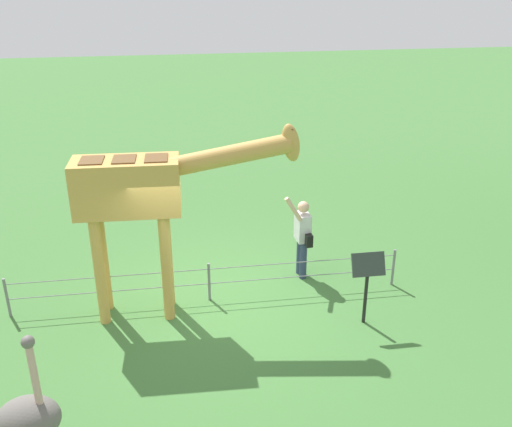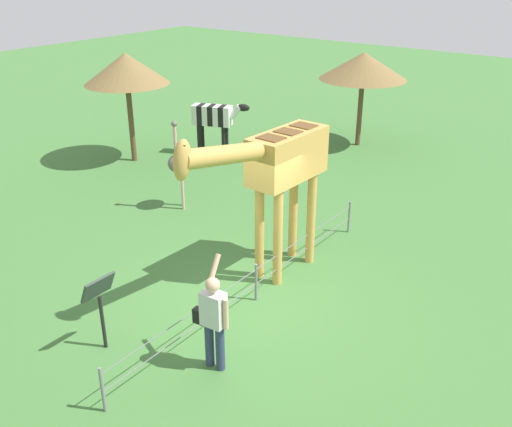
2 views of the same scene
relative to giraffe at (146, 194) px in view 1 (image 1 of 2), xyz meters
name	(u,v)px [view 1 (image 1 of 2)]	position (x,y,z in m)	size (l,w,h in m)	color
ground_plane	(211,304)	(0.98, 0.08, -2.25)	(60.00, 60.00, 0.00)	#427538
giraffe	(146,194)	(0.00, 0.00, 0.00)	(3.71, 0.76, 3.37)	gold
visitor	(302,234)	(2.83, 0.84, -1.35)	(0.55, 0.58, 1.77)	navy
ostrich	(29,420)	(-1.26, -3.72, -1.08)	(0.70, 0.56, 2.25)	#CC9E93
info_sign	(368,274)	(3.54, -0.88, -1.30)	(0.56, 0.21, 1.32)	black
wire_fence	(209,280)	(0.98, 0.24, -1.85)	(7.05, 0.05, 0.75)	slate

